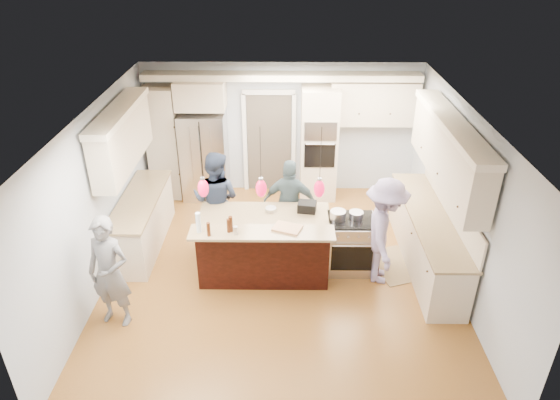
# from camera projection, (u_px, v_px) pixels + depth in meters

# --- Properties ---
(ground_plane) EXTENTS (6.00, 6.00, 0.00)m
(ground_plane) POSITION_uv_depth(u_px,v_px,m) (280.00, 272.00, 8.17)
(ground_plane) COLOR #A76E2D
(ground_plane) RESTS_ON ground
(room_shell) EXTENTS (5.54, 6.04, 2.72)m
(room_shell) POSITION_uv_depth(u_px,v_px,m) (280.00, 171.00, 7.29)
(room_shell) COLOR #B2BCC6
(room_shell) RESTS_ON ground
(refrigerator) EXTENTS (0.90, 0.70, 1.80)m
(refrigerator) POSITION_uv_depth(u_px,v_px,m) (205.00, 156.00, 10.07)
(refrigerator) COLOR #B7B7BC
(refrigerator) RESTS_ON ground
(oven_column) EXTENTS (0.72, 0.69, 2.30)m
(oven_column) POSITION_uv_depth(u_px,v_px,m) (319.00, 144.00, 9.95)
(oven_column) COLOR beige
(oven_column) RESTS_ON ground
(back_upper_cabinets) EXTENTS (5.30, 0.61, 2.54)m
(back_upper_cabinets) POSITION_uv_depth(u_px,v_px,m) (243.00, 118.00, 9.79)
(back_upper_cabinets) COLOR beige
(back_upper_cabinets) RESTS_ON ground
(right_counter_run) EXTENTS (0.64, 3.10, 2.51)m
(right_counter_run) POSITION_uv_depth(u_px,v_px,m) (434.00, 208.00, 7.90)
(right_counter_run) COLOR beige
(right_counter_run) RESTS_ON ground
(left_cabinets) EXTENTS (0.64, 2.30, 2.51)m
(left_cabinets) POSITION_uv_depth(u_px,v_px,m) (135.00, 191.00, 8.39)
(left_cabinets) COLOR beige
(left_cabinets) RESTS_ON ground
(kitchen_island) EXTENTS (2.10, 1.46, 1.12)m
(kitchen_island) POSITION_uv_depth(u_px,v_px,m) (264.00, 244.00, 8.00)
(kitchen_island) COLOR black
(kitchen_island) RESTS_ON ground
(island_range) EXTENTS (0.82, 0.71, 0.92)m
(island_range) POSITION_uv_depth(u_px,v_px,m) (351.00, 244.00, 8.07)
(island_range) COLOR #B7B7BC
(island_range) RESTS_ON ground
(pendant_lights) EXTENTS (1.75, 0.15, 1.03)m
(pendant_lights) POSITION_uv_depth(u_px,v_px,m) (261.00, 188.00, 6.86)
(pendant_lights) COLOR black
(pendant_lights) RESTS_ON ground
(person_bar_end) EXTENTS (0.69, 0.54, 1.68)m
(person_bar_end) POSITION_uv_depth(u_px,v_px,m) (110.00, 272.00, 6.77)
(person_bar_end) COLOR slate
(person_bar_end) RESTS_ON ground
(person_far_left) EXTENTS (1.01, 0.88, 1.75)m
(person_far_left) POSITION_uv_depth(u_px,v_px,m) (216.00, 200.00, 8.50)
(person_far_left) COLOR #293550
(person_far_left) RESTS_ON ground
(person_far_right) EXTENTS (0.99, 0.52, 1.60)m
(person_far_right) POSITION_uv_depth(u_px,v_px,m) (290.00, 204.00, 8.53)
(person_far_right) COLOR #4A6168
(person_far_right) RESTS_ON ground
(person_range_side) EXTENTS (0.78, 1.20, 1.75)m
(person_range_side) POSITION_uv_depth(u_px,v_px,m) (384.00, 232.00, 7.61)
(person_range_side) COLOR #8E80AC
(person_range_side) RESTS_ON ground
(floor_rug) EXTENTS (0.97, 1.18, 0.01)m
(floor_rug) POSITION_uv_depth(u_px,v_px,m) (394.00, 265.00, 8.32)
(floor_rug) COLOR olive
(floor_rug) RESTS_ON ground
(water_bottle) EXTENTS (0.09, 0.09, 0.31)m
(water_bottle) POSITION_uv_depth(u_px,v_px,m) (198.00, 223.00, 7.07)
(water_bottle) COLOR silver
(water_bottle) RESTS_ON kitchen_island
(beer_bottle_a) EXTENTS (0.06, 0.06, 0.21)m
(beer_bottle_a) POSITION_uv_depth(u_px,v_px,m) (229.00, 226.00, 7.10)
(beer_bottle_a) COLOR #3F1C0B
(beer_bottle_a) RESTS_ON kitchen_island
(beer_bottle_b) EXTENTS (0.06, 0.06, 0.21)m
(beer_bottle_b) POSITION_uv_depth(u_px,v_px,m) (209.00, 229.00, 7.01)
(beer_bottle_b) COLOR #3F1C0B
(beer_bottle_b) RESTS_ON kitchen_island
(beer_bottle_c) EXTENTS (0.07, 0.07, 0.24)m
(beer_bottle_c) POSITION_uv_depth(u_px,v_px,m) (231.00, 224.00, 7.11)
(beer_bottle_c) COLOR #3F1C0B
(beer_bottle_c) RESTS_ON kitchen_island
(drink_can) EXTENTS (0.08, 0.08, 0.13)m
(drink_can) POSITION_uv_depth(u_px,v_px,m) (235.00, 230.00, 7.07)
(drink_can) COLOR #B7B7BC
(drink_can) RESTS_ON kitchen_island
(cutting_board) EXTENTS (0.47, 0.40, 0.03)m
(cutting_board) POSITION_uv_depth(u_px,v_px,m) (287.00, 228.00, 7.21)
(cutting_board) COLOR tan
(cutting_board) RESTS_ON kitchen_island
(pot_large) EXTENTS (0.25, 0.25, 0.14)m
(pot_large) POSITION_uv_depth(u_px,v_px,m) (338.00, 215.00, 7.82)
(pot_large) COLOR #B7B7BC
(pot_large) RESTS_ON island_range
(pot_small) EXTENTS (0.23, 0.23, 0.11)m
(pot_small) POSITION_uv_depth(u_px,v_px,m) (356.00, 215.00, 7.85)
(pot_small) COLOR #B7B7BC
(pot_small) RESTS_ON island_range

